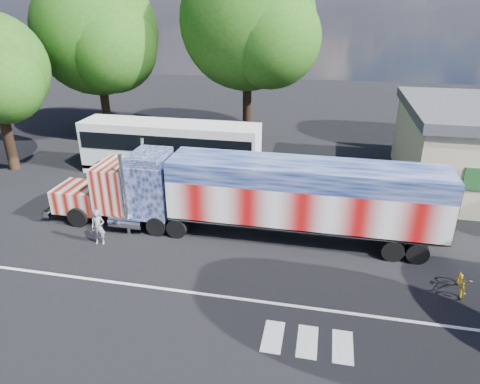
% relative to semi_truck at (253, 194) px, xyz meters
% --- Properties ---
extents(ground, '(100.00, 100.00, 0.00)m').
position_rel_semi_truck_xyz_m(ground, '(-0.80, -2.24, -2.19)').
color(ground, black).
extents(lane_markings, '(30.00, 2.67, 0.01)m').
position_rel_semi_truck_xyz_m(lane_markings, '(0.91, -6.01, -2.18)').
color(lane_markings, silver).
rests_on(lane_markings, ground).
extents(semi_truck, '(19.92, 3.15, 4.25)m').
position_rel_semi_truck_xyz_m(semi_truck, '(0.00, 0.00, 0.00)').
color(semi_truck, black).
rests_on(semi_truck, ground).
extents(coach_bus, '(11.98, 2.79, 3.49)m').
position_rel_semi_truck_xyz_m(coach_bus, '(-6.91, 7.21, -0.38)').
color(coach_bus, white).
rests_on(coach_bus, ground).
extents(woman, '(0.73, 0.56, 1.78)m').
position_rel_semi_truck_xyz_m(woman, '(-7.08, -2.45, -1.30)').
color(woman, slate).
rests_on(woman, ground).
extents(bicycle, '(0.78, 1.66, 0.84)m').
position_rel_semi_truck_xyz_m(bicycle, '(9.10, -2.92, -1.77)').
color(bicycle, gold).
rests_on(bicycle, ground).
extents(tree_n_mid, '(10.70, 10.19, 14.49)m').
position_rel_semi_truck_xyz_m(tree_n_mid, '(-3.03, 15.06, 7.15)').
color(tree_n_mid, black).
rests_on(tree_n_mid, ground).
extents(tree_nw_a, '(10.21, 9.72, 13.42)m').
position_rel_semi_truck_xyz_m(tree_nw_a, '(-14.95, 13.97, 6.32)').
color(tree_nw_a, black).
rests_on(tree_nw_a, ground).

